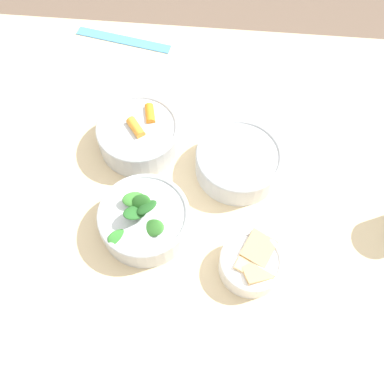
{
  "coord_description": "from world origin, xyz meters",
  "views": [
    {
      "loc": [
        0.11,
        -0.38,
        1.53
      ],
      "look_at": [
        0.08,
        0.02,
        0.78
      ],
      "focal_mm": 40.0,
      "sensor_mm": 36.0,
      "label": 1
    }
  ],
  "objects_px": {
    "bowl_greens": "(145,219)",
    "bowl_beans_hotdog": "(238,162)",
    "bowl_carrots": "(139,134)",
    "ruler": "(123,40)",
    "bowl_cookies": "(251,263)"
  },
  "relations": [
    {
      "from": "bowl_greens",
      "to": "bowl_beans_hotdog",
      "type": "height_order",
      "value": "bowl_greens"
    },
    {
      "from": "bowl_carrots",
      "to": "ruler",
      "type": "distance_m",
      "value": 0.33
    },
    {
      "from": "bowl_beans_hotdog",
      "to": "ruler",
      "type": "height_order",
      "value": "bowl_beans_hotdog"
    },
    {
      "from": "bowl_greens",
      "to": "bowl_cookies",
      "type": "relative_size",
      "value": 1.46
    },
    {
      "from": "bowl_cookies",
      "to": "ruler",
      "type": "height_order",
      "value": "bowl_cookies"
    },
    {
      "from": "bowl_greens",
      "to": "bowl_beans_hotdog",
      "type": "relative_size",
      "value": 0.98
    },
    {
      "from": "bowl_carrots",
      "to": "bowl_beans_hotdog",
      "type": "bearing_deg",
      "value": -11.97
    },
    {
      "from": "bowl_cookies",
      "to": "bowl_beans_hotdog",
      "type": "bearing_deg",
      "value": 98.58
    },
    {
      "from": "bowl_carrots",
      "to": "bowl_greens",
      "type": "relative_size",
      "value": 1.0
    },
    {
      "from": "bowl_cookies",
      "to": "ruler",
      "type": "distance_m",
      "value": 0.67
    },
    {
      "from": "bowl_beans_hotdog",
      "to": "bowl_greens",
      "type": "bearing_deg",
      "value": -139.09
    },
    {
      "from": "bowl_cookies",
      "to": "ruler",
      "type": "xyz_separation_m",
      "value": [
        -0.34,
        0.58,
        -0.02
      ]
    },
    {
      "from": "bowl_cookies",
      "to": "bowl_greens",
      "type": "bearing_deg",
      "value": 162.23
    },
    {
      "from": "bowl_greens",
      "to": "bowl_beans_hotdog",
      "type": "bearing_deg",
      "value": 40.91
    },
    {
      "from": "bowl_beans_hotdog",
      "to": "ruler",
      "type": "bearing_deg",
      "value": 130.51
    }
  ]
}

